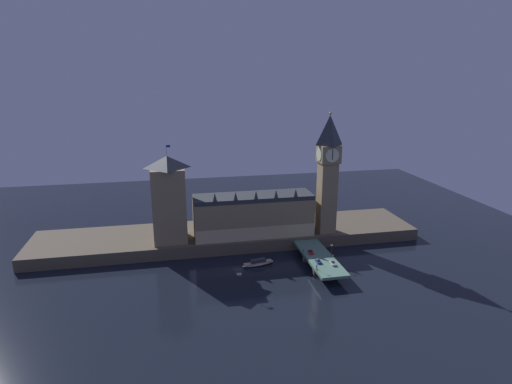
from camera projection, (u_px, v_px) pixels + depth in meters
name	position (u px, v px, depth m)	size (l,w,h in m)	color
ground_plane	(239.00, 269.00, 215.56)	(400.00, 400.00, 0.00)	black
embankment	(228.00, 236.00, 251.49)	(220.00, 42.00, 6.69)	brown
parliament_hall	(253.00, 215.00, 241.69)	(66.81, 19.69, 27.88)	#8E7A56
clock_tower	(328.00, 170.00, 239.39)	(11.59, 11.70, 68.67)	#8E7A56
victoria_tower	(169.00, 199.00, 229.73)	(17.98, 17.98, 53.10)	#8E7A56
bridge	(319.00, 259.00, 217.54)	(13.89, 46.00, 5.65)	slate
car_northbound_lead	(311.00, 252.00, 220.87)	(2.09, 4.28, 1.49)	red
car_northbound_trail	(318.00, 261.00, 210.11)	(2.06, 4.62, 1.48)	navy
car_southbound_lead	(333.00, 263.00, 207.71)	(1.89, 4.51, 1.59)	silver
pedestrian_near_rail	(316.00, 266.00, 203.73)	(0.38, 0.38, 1.76)	black
pedestrian_mid_walk	(333.00, 256.00, 215.26)	(0.38, 0.38, 1.67)	black
pedestrian_far_rail	(304.00, 250.00, 222.77)	(0.38, 0.38, 1.68)	black
street_lamp_near	(317.00, 263.00, 200.98)	(1.34, 0.60, 6.10)	#2D3333
street_lamp_mid	(332.00, 248.00, 217.38)	(1.34, 0.60, 6.10)	#2D3333
boat_upstream	(258.00, 263.00, 220.01)	(17.87, 7.53, 3.32)	#B2A893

